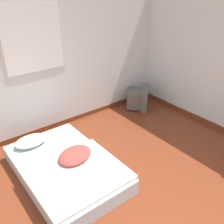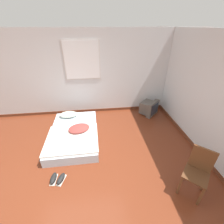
# 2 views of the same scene
# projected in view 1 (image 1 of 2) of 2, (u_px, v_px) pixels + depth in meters

# --- Properties ---
(wall_back) EXTENTS (8.26, 0.08, 2.60)m
(wall_back) POSITION_uv_depth(u_px,v_px,m) (23.00, 68.00, 4.17)
(wall_back) COLOR silver
(wall_back) RESTS_ON ground_plane
(mattress_bed) EXTENTS (1.24, 1.91, 0.38)m
(mattress_bed) POSITION_uv_depth(u_px,v_px,m) (66.00, 167.00, 3.70)
(mattress_bed) COLOR silver
(mattress_bed) RESTS_ON ground_plane
(crt_tv) EXTENTS (0.68, 0.67, 0.49)m
(crt_tv) POSITION_uv_depth(u_px,v_px,m) (139.00, 98.00, 5.63)
(crt_tv) COLOR #56514C
(crt_tv) RESTS_ON ground_plane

